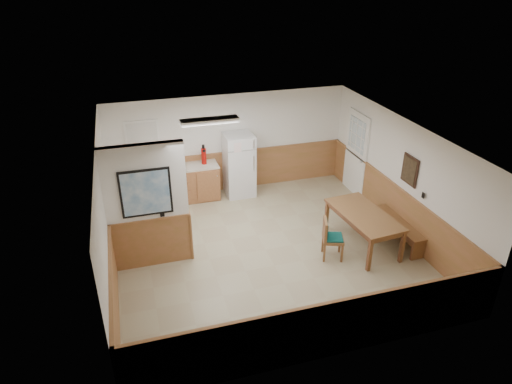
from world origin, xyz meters
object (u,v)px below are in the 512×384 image
object	(u,v)px
soap_bottle	(143,167)
fire_extinguisher	(204,156)
refrigerator	(239,165)
dining_table	(364,217)
dining_chair	(329,236)
dining_bench	(398,226)

from	to	relation	value
soap_bottle	fire_extinguisher	bearing A→B (deg)	2.11
refrigerator	dining_table	bearing A→B (deg)	-59.11
dining_table	dining_chair	world-z (taller)	dining_chair
dining_chair	fire_extinguisher	distance (m)	3.84
dining_bench	dining_chair	distance (m)	1.69
dining_table	dining_bench	size ratio (longest dim) A/B	1.16
fire_extinguisher	soap_bottle	world-z (taller)	fire_extinguisher
soap_bottle	dining_table	bearing A→B (deg)	-36.26
refrigerator	soap_bottle	world-z (taller)	refrigerator
dining_chair	fire_extinguisher	bearing A→B (deg)	137.91
dining_bench	soap_bottle	bearing A→B (deg)	146.17
soap_bottle	dining_chair	bearing A→B (deg)	-44.52
dining_table	soap_bottle	distance (m)	5.18
dining_table	dining_bench	world-z (taller)	dining_table
dining_bench	soap_bottle	size ratio (longest dim) A/B	6.35
dining_bench	dining_table	bearing A→B (deg)	174.45
dining_chair	soap_bottle	size ratio (longest dim) A/B	3.44
dining_table	soap_bottle	size ratio (longest dim) A/B	7.36
fire_extinguisher	soap_bottle	size ratio (longest dim) A/B	1.99
fire_extinguisher	soap_bottle	xyz separation A→B (m)	(-1.47, -0.05, -0.09)
dining_table	dining_chair	size ratio (longest dim) A/B	2.14
dining_bench	dining_chair	xyz separation A→B (m)	(-1.67, -0.15, 0.15)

